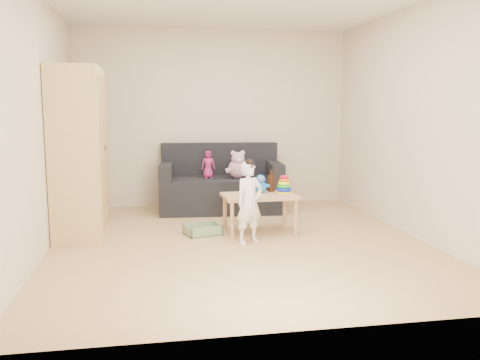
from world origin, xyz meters
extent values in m
plane|color=tan|center=(0.00, 0.00, 0.00)|extent=(4.50, 4.50, 0.00)
plane|color=beige|center=(0.00, 2.25, 1.30)|extent=(4.00, 0.00, 4.00)
plane|color=beige|center=(0.00, -2.25, 1.30)|extent=(4.00, 0.00, 4.00)
plane|color=beige|center=(-2.00, 0.00, 1.30)|extent=(0.00, 4.50, 4.50)
plane|color=beige|center=(2.00, 0.00, 1.30)|extent=(0.00, 4.50, 4.50)
cube|color=#D5B875|center=(-1.73, 0.66, 0.95)|extent=(0.53, 1.06, 1.90)
cube|color=black|center=(0.04, 1.72, 0.24)|extent=(1.75, 0.98, 0.48)
cube|color=tan|center=(0.31, 0.41, 0.22)|extent=(0.88, 0.57, 0.45)
imported|color=white|center=(0.10, -0.04, 0.43)|extent=(0.38, 0.32, 0.86)
imported|color=#B0216B|center=(-0.14, 1.71, 0.66)|extent=(0.19, 0.14, 0.37)
cylinder|color=#E5F70D|center=(0.62, 0.47, 0.46)|extent=(0.17, 0.17, 0.02)
cylinder|color=silver|center=(0.62, 0.47, 0.56)|extent=(0.02, 0.02, 0.20)
torus|color=#0D23D4|center=(0.62, 0.47, 0.49)|extent=(0.18, 0.18, 0.04)
torus|color=green|center=(0.62, 0.47, 0.53)|extent=(0.16, 0.16, 0.04)
torus|color=#DEFF0D|center=(0.62, 0.47, 0.57)|extent=(0.14, 0.14, 0.04)
torus|color=#E75D0C|center=(0.62, 0.47, 0.60)|extent=(0.12, 0.12, 0.04)
torus|color=#B90A21|center=(0.62, 0.47, 0.64)|extent=(0.10, 0.10, 0.03)
cylinder|color=black|center=(0.50, 0.61, 0.55)|extent=(0.09, 0.09, 0.20)
cylinder|color=black|center=(0.50, 0.61, 0.67)|extent=(0.04, 0.04, 0.06)
cylinder|color=black|center=(0.50, 0.61, 0.70)|extent=(0.05, 0.05, 0.02)
cube|color=yellow|center=(0.23, 0.51, 0.46)|extent=(0.22, 0.22, 0.02)
camera|label=1|loc=(-0.93, -5.30, 1.47)|focal=38.00mm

